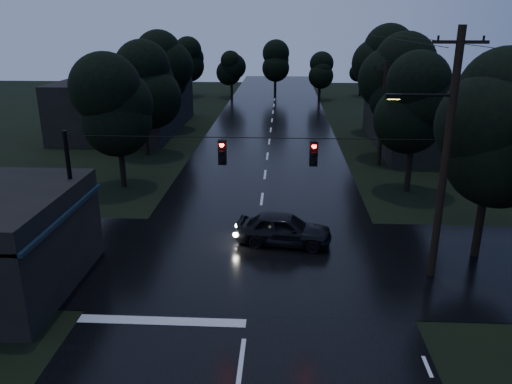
{
  "coord_description": "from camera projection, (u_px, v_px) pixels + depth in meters",
  "views": [
    {
      "loc": [
        1.17,
        -8.05,
        10.12
      ],
      "look_at": [
        -0.0,
        13.52,
        2.69
      ],
      "focal_mm": 35.0,
      "sensor_mm": 36.0,
      "label": 1
    }
  ],
  "objects": [
    {
      "name": "tree_right_c",
      "position": [
        381.0,
        64.0,
        46.12
      ],
      "size": [
        4.76,
        4.76,
        10.03
      ],
      "color": "black",
      "rests_on": "ground"
    },
    {
      "name": "tree_left_c",
      "position": [
        164.0,
        67.0,
        47.3
      ],
      "size": [
        4.48,
        4.48,
        9.44
      ],
      "color": "black",
      "rests_on": "ground"
    },
    {
      "name": "tree_corner_near",
      "position": [
        495.0,
        125.0,
        20.76
      ],
      "size": [
        4.48,
        4.48,
        9.44
      ],
      "color": "black",
      "rests_on": "ground"
    },
    {
      "name": "building_far_left",
      "position": [
        128.0,
        103.0,
        48.63
      ],
      "size": [
        10.0,
        16.0,
        5.0
      ],
      "primitive_type": "cube",
      "color": "black",
      "rests_on": "ground"
    },
    {
      "name": "utility_pole_main",
      "position": [
        444.0,
        154.0,
        19.25
      ],
      "size": [
        3.5,
        0.3,
        10.0
      ],
      "color": "black",
      "rests_on": "ground"
    },
    {
      "name": "tree_left_b",
      "position": [
        142.0,
        83.0,
        37.94
      ],
      "size": [
        4.2,
        4.2,
        8.85
      ],
      "color": "black",
      "rests_on": "ground"
    },
    {
      "name": "span_signals",
      "position": [
        267.0,
        152.0,
        19.6
      ],
      "size": [
        15.0,
        0.37,
        1.12
      ],
      "color": "black",
      "rests_on": "ground"
    },
    {
      "name": "main_road",
      "position": [
        267.0,
        156.0,
        39.28
      ],
      "size": [
        12.0,
        120.0,
        0.02
      ],
      "primitive_type": "cube",
      "color": "black",
      "rests_on": "ground"
    },
    {
      "name": "car",
      "position": [
        284.0,
        229.0,
        23.67
      ],
      "size": [
        4.73,
        2.43,
        1.54
      ],
      "primitive_type": "imported",
      "rotation": [
        0.0,
        0.0,
        1.43
      ],
      "color": "black",
      "rests_on": "ground"
    },
    {
      "name": "tree_right_b",
      "position": [
        398.0,
        80.0,
        36.83
      ],
      "size": [
        4.48,
        4.48,
        9.44
      ],
      "color": "black",
      "rests_on": "ground"
    },
    {
      "name": "anchor_pole_left",
      "position": [
        73.0,
        201.0,
        20.75
      ],
      "size": [
        0.18,
        0.18,
        6.0
      ],
      "primitive_type": "cylinder",
      "color": "black",
      "rests_on": "ground"
    },
    {
      "name": "cross_street",
      "position": [
        254.0,
        260.0,
        22.28
      ],
      "size": [
        60.0,
        9.0,
        0.02
      ],
      "primitive_type": "cube",
      "color": "black",
      "rests_on": "ground"
    },
    {
      "name": "tree_left_a",
      "position": [
        117.0,
        105.0,
        30.48
      ],
      "size": [
        3.92,
        3.92,
        8.26
      ],
      "color": "black",
      "rests_on": "ground"
    },
    {
      "name": "utility_pole_far",
      "position": [
        383.0,
        113.0,
        35.7
      ],
      "size": [
        2.0,
        0.3,
        7.5
      ],
      "color": "black",
      "rests_on": "ground"
    },
    {
      "name": "tree_right_a",
      "position": [
        416.0,
        101.0,
        29.43
      ],
      "size": [
        4.2,
        4.2,
        8.85
      ],
      "color": "black",
      "rests_on": "ground"
    },
    {
      "name": "building_far_right",
      "position": [
        437.0,
        121.0,
        41.62
      ],
      "size": [
        10.0,
        14.0,
        4.4
      ],
      "primitive_type": "cube",
      "color": "black",
      "rests_on": "ground"
    }
  ]
}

